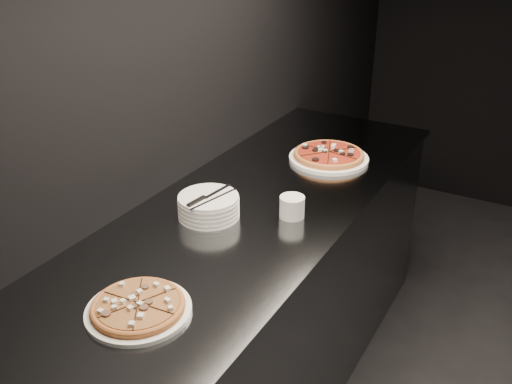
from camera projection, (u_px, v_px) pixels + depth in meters
The scene contains 7 objects.
wall_left at pixel (150, 70), 2.01m from camera, with size 0.02×5.00×2.80m, color black.
counter at pixel (242, 316), 2.26m from camera, with size 0.74×2.44×0.92m.
pizza_mushroom at pixel (138, 307), 1.55m from camera, with size 0.29×0.29×0.03m.
pizza_tomato at pixel (329, 156), 2.50m from camera, with size 0.35×0.35×0.04m.
plate_stack at pixel (209, 206), 2.03m from camera, with size 0.22×0.22×0.08m.
cutlery at pixel (208, 198), 1.99m from camera, with size 0.10×0.23×0.01m.
ramekin at pixel (292, 206), 2.03m from camera, with size 0.09×0.09×0.08m.
Camera 1 is at (-1.19, -1.54, 1.91)m, focal length 40.00 mm.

